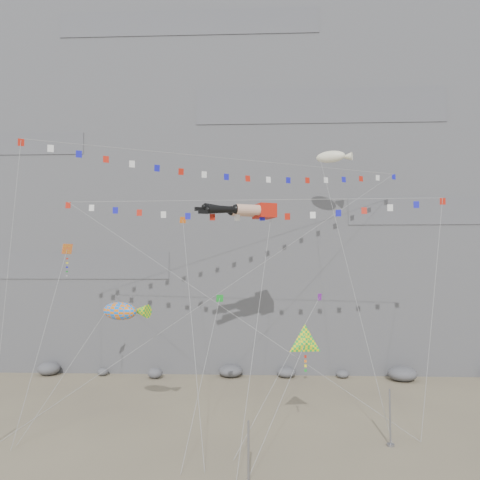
% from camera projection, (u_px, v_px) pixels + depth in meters
% --- Properties ---
extents(ground, '(120.00, 120.00, 0.00)m').
position_uv_depth(ground, '(216.00, 433.00, 33.40)').
color(ground, gray).
rests_on(ground, ground).
extents(cliff, '(80.00, 28.00, 50.00)m').
position_uv_depth(cliff, '(237.00, 175.00, 66.77)').
color(cliff, slate).
rests_on(cliff, ground).
extents(talus_boulders, '(60.00, 3.00, 1.20)m').
position_uv_depth(talus_boulders, '(231.00, 371.00, 50.40)').
color(talus_boulders, slate).
rests_on(talus_boulders, ground).
extents(anchor_pole_center, '(0.12, 0.12, 3.65)m').
position_uv_depth(anchor_pole_center, '(248.00, 456.00, 24.78)').
color(anchor_pole_center, gray).
rests_on(anchor_pole_center, ground).
extents(anchor_pole_right, '(0.12, 0.12, 3.72)m').
position_uv_depth(anchor_pole_right, '(390.00, 417.00, 31.00)').
color(anchor_pole_right, gray).
rests_on(anchor_pole_right, ground).
extents(legs_kite, '(6.85, 15.19, 21.67)m').
position_uv_depth(legs_kite, '(244.00, 211.00, 39.13)').
color(legs_kite, '#BA190B').
rests_on(legs_kite, ground).
extents(flag_banner_upper, '(31.96, 18.45, 28.66)m').
position_uv_depth(flag_banner_upper, '(237.00, 160.00, 41.88)').
color(flag_banner_upper, '#BA190B').
rests_on(flag_banner_upper, ground).
extents(flag_banner_lower, '(31.44, 6.89, 21.85)m').
position_uv_depth(flag_banner_lower, '(250.00, 200.00, 39.18)').
color(flag_banner_lower, '#BA190B').
rests_on(flag_banner_lower, ground).
extents(harlequin_kite, '(1.79, 7.75, 14.88)m').
position_uv_depth(harlequin_kite, '(67.00, 250.00, 37.46)').
color(harlequin_kite, red).
rests_on(harlequin_kite, ground).
extents(fish_windsock, '(8.14, 3.90, 10.81)m').
position_uv_depth(fish_windsock, '(120.00, 311.00, 33.67)').
color(fish_windsock, orange).
rests_on(fish_windsock, ground).
extents(delta_kite, '(5.32, 7.32, 10.33)m').
position_uv_depth(delta_kite, '(305.00, 343.00, 31.88)').
color(delta_kite, yellow).
rests_on(delta_kite, ground).
extents(blimp_windsock, '(4.11, 15.57, 26.88)m').
position_uv_depth(blimp_windsock, '(331.00, 157.00, 46.62)').
color(blimp_windsock, white).
rests_on(blimp_windsock, ground).
extents(small_kite_a, '(4.17, 13.53, 20.72)m').
position_uv_depth(small_kite_a, '(183.00, 223.00, 40.46)').
color(small_kite_a, orange).
rests_on(small_kite_a, ground).
extents(small_kite_b, '(7.09, 9.16, 14.20)m').
position_uv_depth(small_kite_b, '(319.00, 299.00, 37.11)').
color(small_kite_b, purple).
rests_on(small_kite_b, ground).
extents(small_kite_c, '(2.00, 10.87, 13.87)m').
position_uv_depth(small_kite_c, '(219.00, 300.00, 37.07)').
color(small_kite_c, '#179927').
rests_on(small_kite_c, ground).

